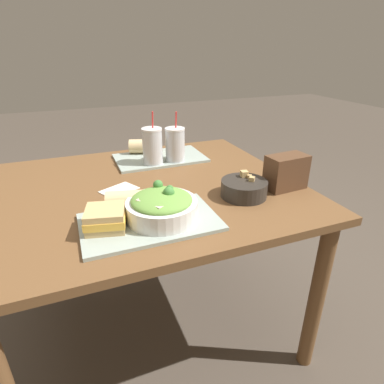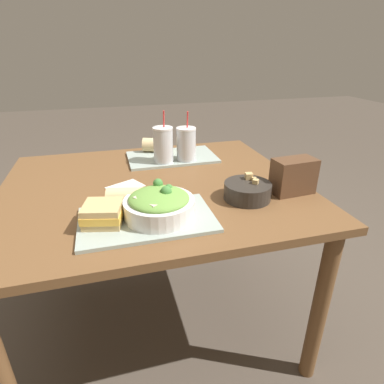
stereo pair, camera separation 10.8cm
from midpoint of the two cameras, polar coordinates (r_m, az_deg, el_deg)
name	(u,v)px [view 2 (the right image)]	position (r m, az deg, el deg)	size (l,w,h in m)	color
ground_plane	(161,317)	(1.72, -3.69, -21.32)	(12.00, 12.00, 0.00)	#4C4238
dining_table	(154,205)	(1.34, -4.43, -2.32)	(1.18, 1.02, 0.72)	brown
tray_near	(147,220)	(1.03, -5.03, -4.99)	(0.42, 0.26, 0.01)	#99A89E
tray_far	(172,157)	(1.59, -1.65, 6.18)	(0.42, 0.26, 0.01)	#99A89E
salad_bowl	(159,204)	(1.01, -2.82, -2.28)	(0.23, 0.23, 0.10)	white
soup_bowl	(247,190)	(1.19, 12.42, 0.24)	(0.17, 0.17, 0.08)	#2D2823
sandwich_near	(103,214)	(1.00, -12.60, -3.86)	(0.14, 0.14, 0.06)	tan
baguette_near	(130,198)	(1.08, -8.18, -1.09)	(0.16, 0.10, 0.07)	#DBBC84
baguette_far	(157,145)	(1.65, -4.29, 8.31)	(0.16, 0.11, 0.07)	#DBBC84
drink_cup_dark	(163,146)	(1.48, -3.04, 8.13)	(0.09, 0.09, 0.24)	silver
drink_cup_red	(186,145)	(1.51, 1.02, 8.30)	(0.09, 0.09, 0.23)	silver
chip_bag	(293,176)	(1.27, 19.94, 2.62)	(0.16, 0.10, 0.13)	brown
napkin_folded	(125,187)	(1.28, -9.46, 0.91)	(0.16, 0.14, 0.00)	silver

